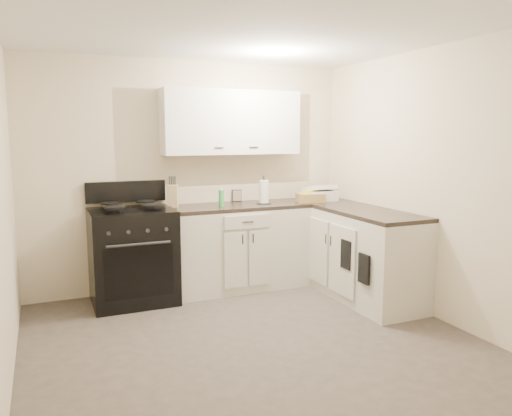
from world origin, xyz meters
name	(u,v)px	position (x,y,z in m)	size (l,w,h in m)	color
floor	(255,344)	(0.00, 0.00, 0.00)	(3.60, 3.60, 0.00)	#473F38
ceiling	(255,28)	(0.00, 0.00, 2.50)	(3.60, 3.60, 0.00)	white
wall_back	(191,176)	(0.00, 1.80, 1.25)	(3.60, 3.60, 0.00)	beige
wall_right	(433,184)	(1.80, 0.00, 1.25)	(3.60, 3.60, 0.00)	beige
wall_front	(409,235)	(0.00, -1.80, 1.25)	(3.60, 3.60, 0.00)	beige
base_cabinets_back	(237,248)	(0.43, 1.50, 0.45)	(1.55, 0.60, 0.90)	silver
base_cabinets_right	(351,252)	(1.50, 0.85, 0.45)	(0.60, 1.90, 0.90)	silver
countertop_back	(237,207)	(0.43, 1.50, 0.92)	(1.55, 0.60, 0.04)	black
countertop_right	(352,209)	(1.50, 0.85, 0.92)	(0.60, 1.90, 0.04)	black
upper_cabinets	(231,122)	(0.43, 1.65, 1.84)	(1.55, 0.30, 0.70)	white
stove	(133,258)	(-0.73, 1.48, 0.46)	(0.83, 0.71, 1.00)	black
knife_block	(173,196)	(-0.27, 1.59, 1.06)	(0.11, 0.10, 0.24)	#D2B481
paper_towel	(264,192)	(0.74, 1.48, 1.07)	(0.11, 0.11, 0.26)	white
soap_bottle	(221,198)	(0.23, 1.45, 1.03)	(0.06, 0.06, 0.18)	green
picture_frame	(237,196)	(0.53, 1.76, 1.01)	(0.11, 0.01, 0.14)	black
wicker_basket	(310,198)	(1.29, 1.38, 0.99)	(0.30, 0.20, 0.10)	tan
countertop_grill	(320,196)	(1.46, 1.45, 1.00)	(0.32, 0.30, 0.12)	white
oven_mitt_near	(364,269)	(1.18, 0.17, 0.47)	(0.02, 0.16, 0.28)	black
oven_mitt_far	(346,254)	(1.18, 0.47, 0.54)	(0.02, 0.17, 0.29)	black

